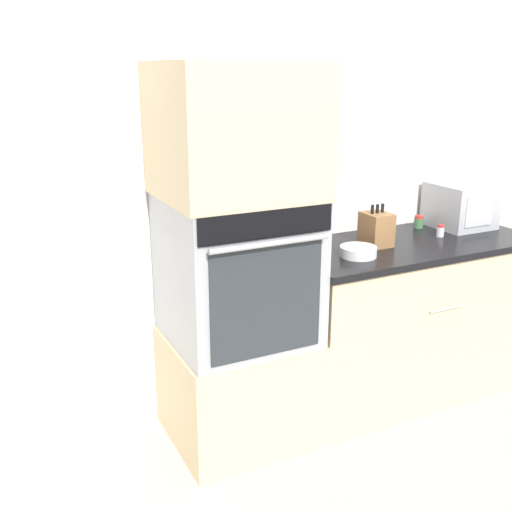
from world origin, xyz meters
TOP-DOWN VIEW (x-y plane):
  - ground_plane at (0.00, 0.00)m, footprint 12.00×12.00m
  - wall_back at (0.00, 0.63)m, footprint 8.00×0.05m
  - oven_cabinet_base at (-0.32, 0.30)m, footprint 0.65×0.60m
  - wall_oven at (-0.32, 0.30)m, footprint 0.63×0.64m
  - oven_cabinet_upper at (-0.32, 0.30)m, footprint 0.65×0.60m
  - counter_unit at (0.68, 0.30)m, footprint 1.38×0.63m
  - microwave at (1.13, 0.42)m, footprint 0.31×0.32m
  - knife_block at (0.46, 0.32)m, footprint 0.13×0.15m
  - bowl at (0.27, 0.20)m, footprint 0.18×0.18m
  - condiment_jar_near at (0.88, 0.30)m, footprint 0.04×0.04m
  - condiment_jar_mid at (0.90, 0.50)m, footprint 0.05×0.05m

SIDE VIEW (x-z plane):
  - ground_plane at x=0.00m, z-range 0.00..0.00m
  - oven_cabinet_base at x=-0.32m, z-range 0.00..0.53m
  - counter_unit at x=0.68m, z-range 0.00..0.87m
  - wall_oven at x=-0.32m, z-range 0.53..1.20m
  - bowl at x=0.27m, z-range 0.87..0.92m
  - condiment_jar_near at x=0.88m, z-range 0.87..0.94m
  - condiment_jar_mid at x=0.90m, z-range 0.87..0.94m
  - knife_block at x=0.46m, z-range 0.85..1.06m
  - microwave at x=1.13m, z-range 0.87..1.12m
  - wall_back at x=0.00m, z-range 0.00..2.50m
  - oven_cabinet_upper at x=-0.32m, z-range 1.20..1.77m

